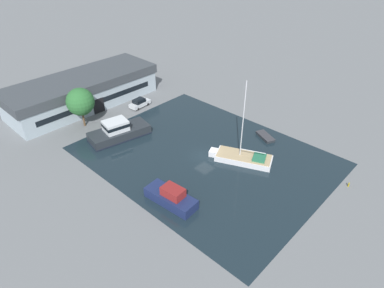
{
  "coord_description": "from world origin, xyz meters",
  "views": [
    {
      "loc": [
        -34.19,
        -29.24,
        31.6
      ],
      "look_at": [
        0.0,
        2.82,
        1.0
      ],
      "focal_mm": 32.0,
      "sensor_mm": 36.0,
      "label": 1
    }
  ],
  "objects_px": {
    "quay_tree_near_building": "(80,102)",
    "sailboat_moored": "(243,157)",
    "warehouse_building": "(83,91)",
    "small_dinghy": "(265,137)",
    "cabin_boat": "(171,197)",
    "motor_cruiser": "(118,131)",
    "parked_car": "(140,103)"
  },
  "relations": [
    {
      "from": "warehouse_building",
      "to": "parked_car",
      "type": "bearing_deg",
      "value": -52.05
    },
    {
      "from": "sailboat_moored",
      "to": "warehouse_building",
      "type": "bearing_deg",
      "value": 75.84
    },
    {
      "from": "motor_cruiser",
      "to": "quay_tree_near_building",
      "type": "bearing_deg",
      "value": 25.18
    },
    {
      "from": "sailboat_moored",
      "to": "motor_cruiser",
      "type": "xyz_separation_m",
      "value": [
        -9.02,
        19.84,
        0.59
      ]
    },
    {
      "from": "quay_tree_near_building",
      "to": "small_dinghy",
      "type": "xyz_separation_m",
      "value": [
        19.1,
        -26.61,
        -4.59
      ]
    },
    {
      "from": "quay_tree_near_building",
      "to": "parked_car",
      "type": "relative_size",
      "value": 1.6
    },
    {
      "from": "warehouse_building",
      "to": "motor_cruiser",
      "type": "xyz_separation_m",
      "value": [
        -3.04,
        -15.58,
        -1.81
      ]
    },
    {
      "from": "cabin_boat",
      "to": "quay_tree_near_building",
      "type": "bearing_deg",
      "value": 78.3
    },
    {
      "from": "sailboat_moored",
      "to": "cabin_boat",
      "type": "bearing_deg",
      "value": 151.18
    },
    {
      "from": "motor_cruiser",
      "to": "cabin_boat",
      "type": "relative_size",
      "value": 1.45
    },
    {
      "from": "warehouse_building",
      "to": "motor_cruiser",
      "type": "height_order",
      "value": "warehouse_building"
    },
    {
      "from": "parked_car",
      "to": "sailboat_moored",
      "type": "height_order",
      "value": "sailboat_moored"
    },
    {
      "from": "motor_cruiser",
      "to": "cabin_boat",
      "type": "bearing_deg",
      "value": 175.76
    },
    {
      "from": "warehouse_building",
      "to": "small_dinghy",
      "type": "relative_size",
      "value": 7.29
    },
    {
      "from": "motor_cruiser",
      "to": "sailboat_moored",
      "type": "bearing_deg",
      "value": -143.96
    },
    {
      "from": "warehouse_building",
      "to": "parked_car",
      "type": "relative_size",
      "value": 6.6
    },
    {
      "from": "quay_tree_near_building",
      "to": "sailboat_moored",
      "type": "height_order",
      "value": "sailboat_moored"
    },
    {
      "from": "quay_tree_near_building",
      "to": "motor_cruiser",
      "type": "height_order",
      "value": "quay_tree_near_building"
    },
    {
      "from": "warehouse_building",
      "to": "parked_car",
      "type": "xyz_separation_m",
      "value": [
        6.93,
        -9.15,
        -2.15
      ]
    },
    {
      "from": "quay_tree_near_building",
      "to": "motor_cruiser",
      "type": "distance_m",
      "value": 8.89
    },
    {
      "from": "cabin_boat",
      "to": "warehouse_building",
      "type": "bearing_deg",
      "value": 71.89
    },
    {
      "from": "quay_tree_near_building",
      "to": "sailboat_moored",
      "type": "distance_m",
      "value": 30.09
    },
    {
      "from": "sailboat_moored",
      "to": "parked_car",
      "type": "bearing_deg",
      "value": 64.19
    },
    {
      "from": "sailboat_moored",
      "to": "motor_cruiser",
      "type": "bearing_deg",
      "value": 90.7
    },
    {
      "from": "warehouse_building",
      "to": "small_dinghy",
      "type": "bearing_deg",
      "value": -66.77
    },
    {
      "from": "warehouse_building",
      "to": "quay_tree_near_building",
      "type": "xyz_separation_m",
      "value": [
        -4.94,
        -7.72,
        1.86
      ]
    },
    {
      "from": "quay_tree_near_building",
      "to": "sailboat_moored",
      "type": "relative_size",
      "value": 0.55
    },
    {
      "from": "motor_cruiser",
      "to": "cabin_boat",
      "type": "xyz_separation_m",
      "value": [
        -5.27,
        -18.58,
        -0.22
      ]
    },
    {
      "from": "small_dinghy",
      "to": "cabin_boat",
      "type": "relative_size",
      "value": 0.55
    },
    {
      "from": "sailboat_moored",
      "to": "cabin_boat",
      "type": "xyz_separation_m",
      "value": [
        -14.29,
        1.27,
        0.37
      ]
    },
    {
      "from": "warehouse_building",
      "to": "sailboat_moored",
      "type": "relative_size",
      "value": 2.27
    },
    {
      "from": "parked_car",
      "to": "small_dinghy",
      "type": "relative_size",
      "value": 1.11
    }
  ]
}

